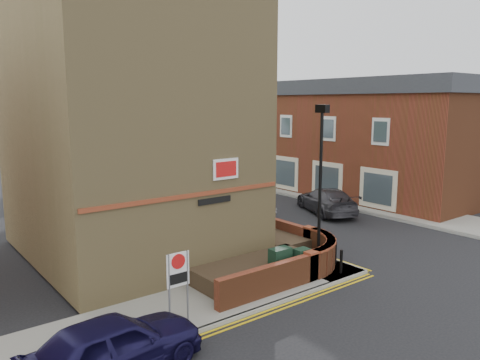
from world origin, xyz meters
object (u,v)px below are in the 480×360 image
Objects in this scene: lamppost at (320,187)px; silver_car_near at (235,202)px; navy_hatchback at (114,345)px; utility_cabinet_large at (280,264)px; zone_sign at (178,276)px.

silver_car_near is at bearing 71.41° from lamppost.
navy_hatchback is 0.95× the size of silver_car_near.
silver_car_near is at bearing -53.14° from navy_hatchback.
lamppost reaches higher than navy_hatchback.
lamppost is 3.24m from utility_cabinet_large.
zone_sign is (-6.60, -0.70, -1.70)m from lamppost.
utility_cabinet_large is 10.56m from silver_car_near.
zone_sign reaches higher than utility_cabinet_large.
navy_hatchback is at bearing -165.74° from utility_cabinet_large.
silver_car_near reaches higher than utility_cabinet_large.
zone_sign is at bearing -173.93° from lamppost.
utility_cabinet_large is 4.86m from zone_sign.
silver_car_near reaches higher than navy_hatchback.
lamppost reaches higher than zone_sign.
utility_cabinet_large is 7.31m from navy_hatchback.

